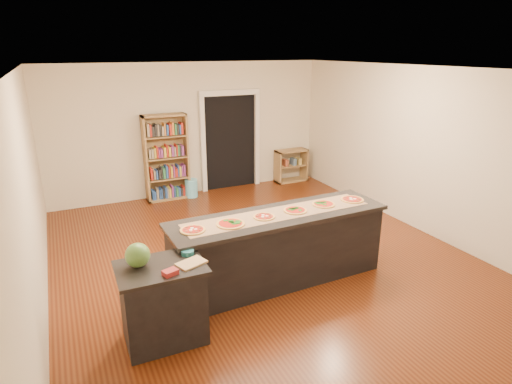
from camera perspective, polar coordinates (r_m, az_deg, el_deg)
name	(u,v)px	position (r m, az deg, el deg)	size (l,w,h in m)	color
room	(262,170)	(6.17, 0.79, 2.98)	(6.00, 7.00, 2.80)	beige
doorway	(230,136)	(9.65, -3.46, 7.49)	(1.40, 0.09, 2.21)	black
kitchen_island	(279,248)	(5.84, 3.06, -7.43)	(3.00, 0.81, 0.99)	black
side_counter	(163,303)	(4.86, -12.26, -14.27)	(0.92, 0.67, 0.91)	black
bookshelf	(166,158)	(9.11, -11.87, 4.51)	(0.90, 0.32, 1.80)	#9E7D4C
low_shelf	(291,165)	(10.31, 4.69, 3.54)	(0.77, 0.33, 0.77)	#9E7D4C
waste_bin	(191,188)	(9.33, -8.62, 0.52)	(0.27, 0.27, 0.39)	#6AC8ED
kraft_paper	(279,214)	(5.65, 3.08, -2.89)	(2.60, 0.47, 0.00)	olive
watermelon	(138,255)	(4.63, -15.51, -8.12)	(0.26, 0.26, 0.26)	#144214
cutting_board	(191,263)	(4.61, -8.62, -9.35)	(0.30, 0.20, 0.02)	tan
package_red	(170,272)	(4.44, -11.36, -10.45)	(0.15, 0.10, 0.05)	maroon
package_teal	(187,252)	(4.81, -9.12, -7.95)	(0.14, 0.14, 0.05)	#195966
pizza_a	(193,230)	(5.18, -8.43, -5.02)	(0.28, 0.28, 0.02)	#B88746
pizza_b	(230,224)	(5.31, -3.42, -4.23)	(0.35, 0.35, 0.02)	#B88746
pizza_c	(264,217)	(5.52, 1.08, -3.31)	(0.28, 0.28, 0.02)	#B88746
pizza_d	(295,210)	(5.75, 5.25, -2.44)	(0.33, 0.33, 0.02)	#B88746
pizza_e	(323,204)	(6.03, 8.99, -1.60)	(0.31, 0.31, 0.02)	#B88746
pizza_f	(352,199)	(6.29, 12.69, -0.97)	(0.32, 0.32, 0.02)	#B88746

